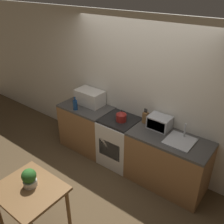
{
  "coord_description": "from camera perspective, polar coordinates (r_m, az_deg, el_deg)",
  "views": [
    {
      "loc": [
        2.01,
        -2.22,
        3.03
      ],
      "look_at": [
        -0.24,
        0.7,
        1.05
      ],
      "focal_mm": 40.0,
      "sensor_mm": 36.0,
      "label": 1
    }
  ],
  "objects": [
    {
      "name": "ground_plane",
      "position": [
        4.26,
        -3.36,
        -17.13
      ],
      "size": [
        16.0,
        16.0,
        0.0
      ],
      "primitive_type": "plane",
      "color": "brown"
    },
    {
      "name": "wall_back",
      "position": [
        4.28,
        6.15,
        4.24
      ],
      "size": [
        10.0,
        0.06,
        2.6
      ],
      "color": "silver",
      "rests_on": "ground_plane"
    },
    {
      "name": "counter_left_run",
      "position": [
        4.95,
        -5.74,
        -3.33
      ],
      "size": [
        0.98,
        0.62,
        0.9
      ],
      "color": "olive",
      "rests_on": "ground_plane"
    },
    {
      "name": "counter_right_run",
      "position": [
        4.15,
        12.48,
        -10.98
      ],
      "size": [
        1.26,
        0.62,
        0.9
      ],
      "color": "olive",
      "rests_on": "ground_plane"
    },
    {
      "name": "stove_range",
      "position": [
        4.52,
        1.74,
        -6.63
      ],
      "size": [
        0.62,
        0.62,
        0.9
      ],
      "color": "silver",
      "rests_on": "ground_plane"
    },
    {
      "name": "kettle",
      "position": [
        4.18,
        2.13,
        -0.93
      ],
      "size": [
        0.18,
        0.18,
        0.21
      ],
      "color": "maroon",
      "rests_on": "stove_range"
    },
    {
      "name": "microwave",
      "position": [
        4.75,
        -5.12,
        3.35
      ],
      "size": [
        0.53,
        0.33,
        0.28
      ],
      "color": "silver",
      "rests_on": "counter_left_run"
    },
    {
      "name": "bottle",
      "position": [
        4.59,
        -8.42,
        1.65
      ],
      "size": [
        0.08,
        0.08,
        0.25
      ],
      "color": "navy",
      "rests_on": "counter_left_run"
    },
    {
      "name": "knife_block",
      "position": [
        4.16,
        7.62,
        -1.23
      ],
      "size": [
        0.08,
        0.07,
        0.26
      ],
      "color": "brown",
      "rests_on": "counter_right_run"
    },
    {
      "name": "toaster_oven",
      "position": [
        4.05,
        10.79,
        -2.36
      ],
      "size": [
        0.35,
        0.27,
        0.21
      ],
      "color": "silver",
      "rests_on": "counter_right_run"
    },
    {
      "name": "sink_basin",
      "position": [
        3.84,
        15.29,
        -6.32
      ],
      "size": [
        0.4,
        0.42,
        0.24
      ],
      "color": "silver",
      "rests_on": "counter_right_run"
    },
    {
      "name": "dining_table",
      "position": [
        3.43,
        -18.22,
        -17.62
      ],
      "size": [
        0.82,
        0.7,
        0.76
      ],
      "color": "brown",
      "rests_on": "ground_plane"
    },
    {
      "name": "potted_plant",
      "position": [
        3.31,
        -18.38,
        -14.09
      ],
      "size": [
        0.18,
        0.18,
        0.25
      ],
      "color": "beige",
      "rests_on": "dining_table"
    }
  ]
}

